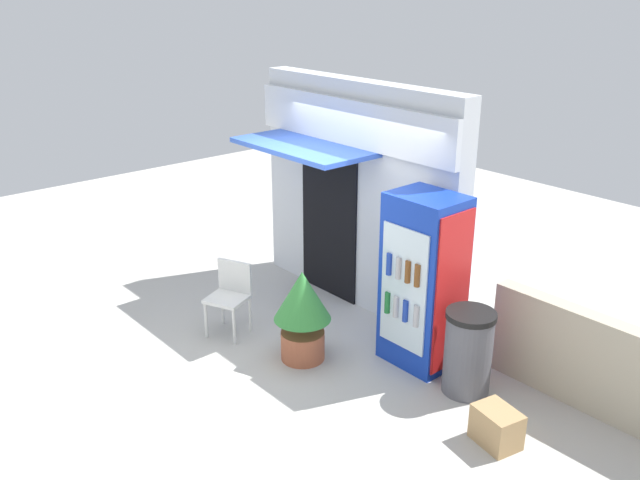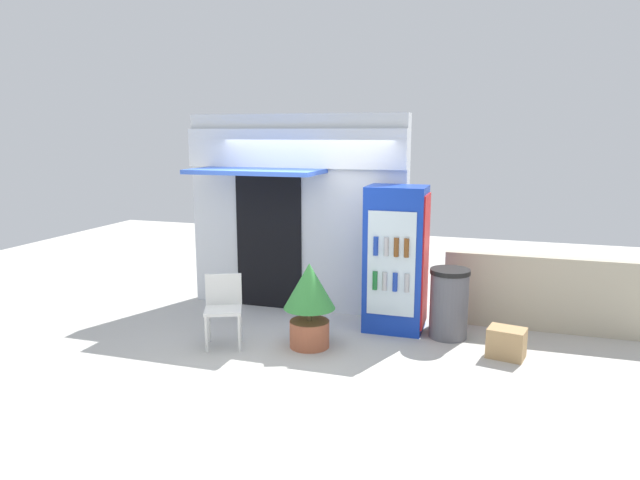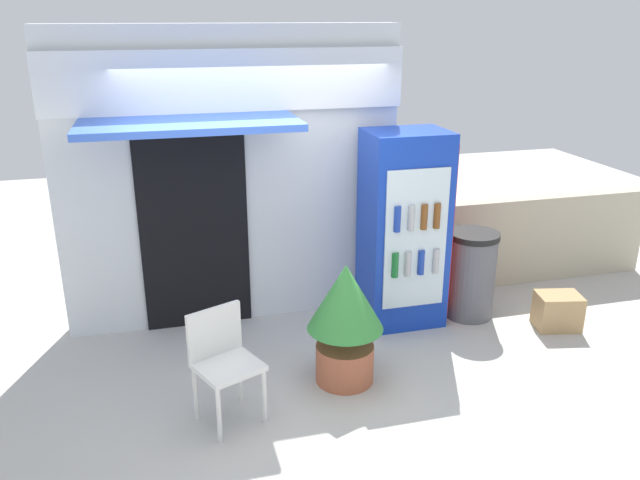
% 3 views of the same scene
% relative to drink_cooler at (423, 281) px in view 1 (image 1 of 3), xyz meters
% --- Properties ---
extents(ground, '(16.00, 16.00, 0.00)m').
position_rel_drink_cooler_xyz_m(ground, '(-1.36, -0.81, -0.96)').
color(ground, beige).
extents(storefront_building, '(3.27, 1.17, 2.86)m').
position_rel_drink_cooler_xyz_m(storefront_building, '(-1.61, 0.53, 0.53)').
color(storefront_building, silver).
rests_on(storefront_building, ground).
extents(drink_cooler, '(0.78, 0.66, 1.93)m').
position_rel_drink_cooler_xyz_m(drink_cooler, '(0.00, 0.00, 0.00)').
color(drink_cooler, '#1438B2').
rests_on(drink_cooler, ground).
extents(plastic_chair, '(0.57, 0.55, 0.88)m').
position_rel_drink_cooler_xyz_m(plastic_chair, '(-1.92, -1.20, -0.44)').
color(plastic_chair, silver).
rests_on(plastic_chair, ground).
extents(potted_plant_near_shop, '(0.63, 0.63, 1.05)m').
position_rel_drink_cooler_xyz_m(potted_plant_near_shop, '(-0.88, -0.95, -0.35)').
color(potted_plant_near_shop, '#AD5B3D').
rests_on(potted_plant_near_shop, ground).
extents(trash_bin, '(0.51, 0.51, 0.90)m').
position_rel_drink_cooler_xyz_m(trash_bin, '(0.71, -0.09, -0.51)').
color(trash_bin, '#595960').
rests_on(trash_bin, ground).
extents(stone_boundary_wall, '(2.65, 0.20, 1.00)m').
position_rel_drink_cooler_xyz_m(stone_boundary_wall, '(1.92, 0.58, -0.46)').
color(stone_boundary_wall, '#B7AD93').
rests_on(stone_boundary_wall, ground).
extents(cardboard_box, '(0.47, 0.39, 0.35)m').
position_rel_drink_cooler_xyz_m(cardboard_box, '(1.43, -0.57, -0.79)').
color(cardboard_box, tan).
rests_on(cardboard_box, ground).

